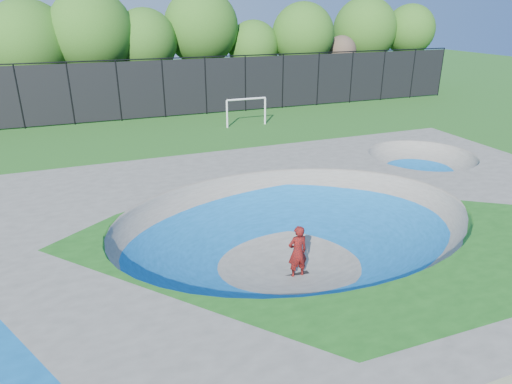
% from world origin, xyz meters
% --- Properties ---
extents(ground, '(120.00, 120.00, 0.00)m').
position_xyz_m(ground, '(0.00, 0.00, 0.00)').
color(ground, '#1D5617').
rests_on(ground, ground).
extents(skate_deck, '(22.00, 14.00, 1.50)m').
position_xyz_m(skate_deck, '(0.00, 0.00, 0.75)').
color(skate_deck, gray).
rests_on(skate_deck, ground).
extents(skater, '(0.59, 0.40, 1.61)m').
position_xyz_m(skater, '(-0.38, -0.92, 0.80)').
color(skater, '#AE140D').
rests_on(skater, ground).
extents(skateboard, '(0.79, 0.24, 0.05)m').
position_xyz_m(skateboard, '(-0.38, -0.92, 0.03)').
color(skateboard, black).
rests_on(skateboard, ground).
extents(soccer_goal, '(2.74, 0.12, 1.80)m').
position_xyz_m(soccer_goal, '(4.46, 16.58, 1.25)').
color(soccer_goal, white).
rests_on(soccer_goal, ground).
extents(fence, '(48.09, 0.09, 4.04)m').
position_xyz_m(fence, '(0.00, 21.00, 2.10)').
color(fence, black).
rests_on(fence, ground).
extents(treeline, '(52.99, 7.58, 8.68)m').
position_xyz_m(treeline, '(-1.89, 25.96, 5.11)').
color(treeline, '#423321').
rests_on(treeline, ground).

